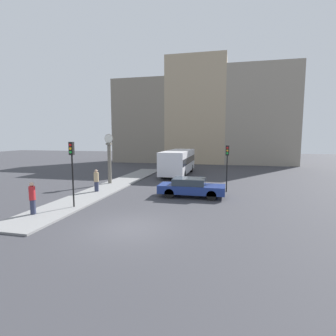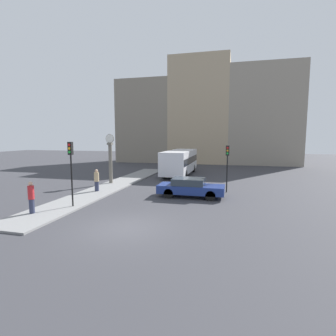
% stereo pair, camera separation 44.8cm
% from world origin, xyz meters
% --- Properties ---
extents(ground_plane, '(120.00, 120.00, 0.00)m').
position_xyz_m(ground_plane, '(0.00, 0.00, 0.00)').
color(ground_plane, '#38383D').
extents(sidewalk_corner, '(2.62, 22.97, 0.10)m').
position_xyz_m(sidewalk_corner, '(-5.19, 9.48, 0.05)').
color(sidewalk_corner, gray).
rests_on(sidewalk_corner, ground_plane).
extents(building_row, '(28.86, 5.00, 16.67)m').
position_xyz_m(building_row, '(0.24, 31.69, 7.58)').
color(building_row, gray).
rests_on(building_row, ground_plane).
extents(sedan_car, '(4.64, 1.80, 1.34)m').
position_xyz_m(sedan_car, '(1.91, 7.03, 0.69)').
color(sedan_car, navy).
rests_on(sedan_car, ground_plane).
extents(bus_distant, '(2.54, 8.73, 2.73)m').
position_xyz_m(bus_distant, '(-1.01, 17.44, 1.56)').
color(bus_distant, silver).
rests_on(bus_distant, ground_plane).
extents(traffic_light_near, '(0.26, 0.24, 3.85)m').
position_xyz_m(traffic_light_near, '(-4.46, 2.44, 2.86)').
color(traffic_light_near, black).
rests_on(traffic_light_near, sidewalk_corner).
extents(traffic_light_far, '(0.26, 0.24, 3.59)m').
position_xyz_m(traffic_light_far, '(4.35, 9.31, 2.58)').
color(traffic_light_far, black).
rests_on(traffic_light_far, ground_plane).
extents(street_clock, '(0.79, 0.41, 4.38)m').
position_xyz_m(street_clock, '(-5.89, 10.33, 2.24)').
color(street_clock, '#666056').
rests_on(street_clock, sidewalk_corner).
extents(pedestrian_tan_coat, '(0.37, 0.37, 1.68)m').
position_xyz_m(pedestrian_tan_coat, '(-5.31, 6.79, 0.94)').
color(pedestrian_tan_coat, '#2D334C').
rests_on(pedestrian_tan_coat, sidewalk_corner).
extents(pedestrian_red_top, '(0.33, 0.33, 1.74)m').
position_xyz_m(pedestrian_red_top, '(-5.74, 0.60, 0.99)').
color(pedestrian_red_top, '#2D334C').
rests_on(pedestrian_red_top, sidewalk_corner).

